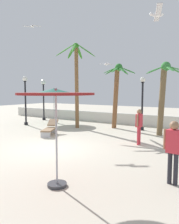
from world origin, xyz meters
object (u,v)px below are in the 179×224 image
palm_tree_2 (163,90)px  patio_umbrella_1 (54,91)px  lamp_post_3 (43,92)px  seagull_0 (157,14)px  lamp_post_0 (142,99)px  lounge_chair_0 (50,128)px  seagull_1 (106,64)px  guest_0 (174,146)px  palm_tree_1 (76,74)px  guest_2 (139,123)px  lamp_post_2 (25,94)px  patio_umbrella_2 (56,103)px  seagull_2 (32,26)px  palm_tree_0 (117,87)px

palm_tree_2 → patio_umbrella_1: bearing=177.1°
lamp_post_3 → seagull_0: size_ratio=2.88×
lamp_post_0 → lounge_chair_0: size_ratio=1.82×
patio_umbrella_1 → seagull_1: seagull_1 is taller
lounge_chair_0 → palm_tree_2: bearing=31.4°
palm_tree_2 → guest_0: (2.11, -6.70, -1.57)m
palm_tree_1 → guest_0: palm_tree_1 is taller
seagull_1 → palm_tree_1: bearing=167.3°
guest_2 → lamp_post_0: bearing=108.1°
lounge_chair_0 → lamp_post_2: bearing=156.5°
palm_tree_1 → seagull_1: palm_tree_1 is taller
lamp_post_2 → seagull_0: size_ratio=2.96×
palm_tree_1 → lounge_chair_0: bearing=-85.7°
guest_0 → lounge_chair_0: bearing=156.6°
patio_umbrella_2 → lounge_chair_0: 7.47m
guest_2 → seagull_0: size_ratio=1.38×
patio_umbrella_2 → palm_tree_1: bearing=123.5°
lamp_post_2 → seagull_2: size_ratio=3.17×
palm_tree_0 → lamp_post_2: 6.88m
palm_tree_2 → seagull_1: bearing=-160.3°
guest_2 → seagull_2: seagull_2 is taller
palm_tree_1 → seagull_1: size_ratio=5.04×
palm_tree_2 → lamp_post_2: palm_tree_2 is taller
palm_tree_0 → guest_2: size_ratio=2.57×
lamp_post_2 → guest_0: bearing=-23.4°
patio_umbrella_2 → palm_tree_0: (-2.86, 9.34, 0.55)m
lamp_post_2 → lamp_post_0: bearing=17.7°
lamp_post_0 → seagull_2: bearing=-146.8°
palm_tree_0 → palm_tree_2: size_ratio=1.05×
patio_umbrella_1 → lounge_chair_0: size_ratio=1.58×
guest_0 → patio_umbrella_2: bearing=-144.6°
lamp_post_3 → palm_tree_0: bearing=-3.6°
lamp_post_3 → guest_0: size_ratio=2.03×
seagull_2 → guest_2: bearing=-0.6°
lamp_post_3 → guest_0: bearing=-31.9°
patio_umbrella_2 → lamp_post_3: size_ratio=0.74×
palm_tree_2 → seagull_2: bearing=-159.5°
lamp_post_2 → guest_2: lamp_post_2 is taller
palm_tree_0 → lounge_chair_0: 5.33m
palm_tree_2 → lamp_post_0: (-1.59, 1.06, -0.59)m
palm_tree_1 → lamp_post_3: bearing=160.2°
lamp_post_3 → patio_umbrella_1: bearing=-23.0°
palm_tree_2 → guest_0: 7.19m
seagull_0 → guest_2: bearing=116.2°
patio_umbrella_1 → patio_umbrella_2: size_ratio=1.13×
lamp_post_3 → seagull_0: 14.78m
lamp_post_0 → seagull_0: (3.15, -7.72, 2.57)m
lounge_chair_0 → guest_2: bearing=5.6°
lamp_post_3 → seagull_1: seagull_1 is taller
lamp_post_2 → lounge_chair_0: lamp_post_2 is taller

